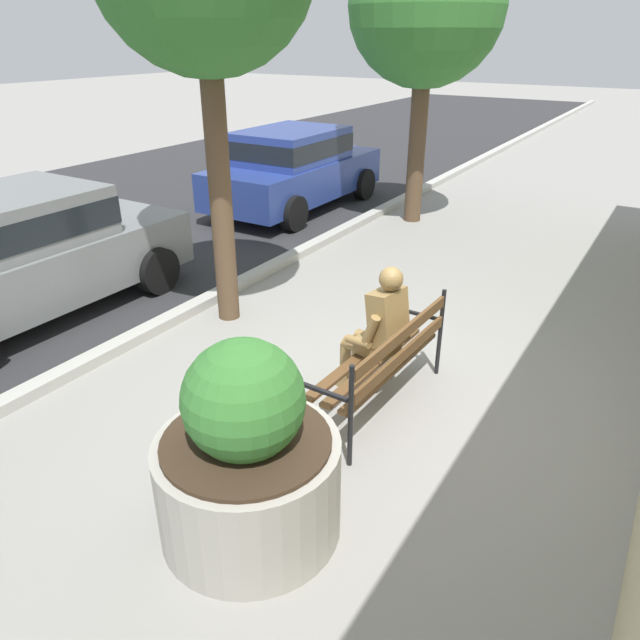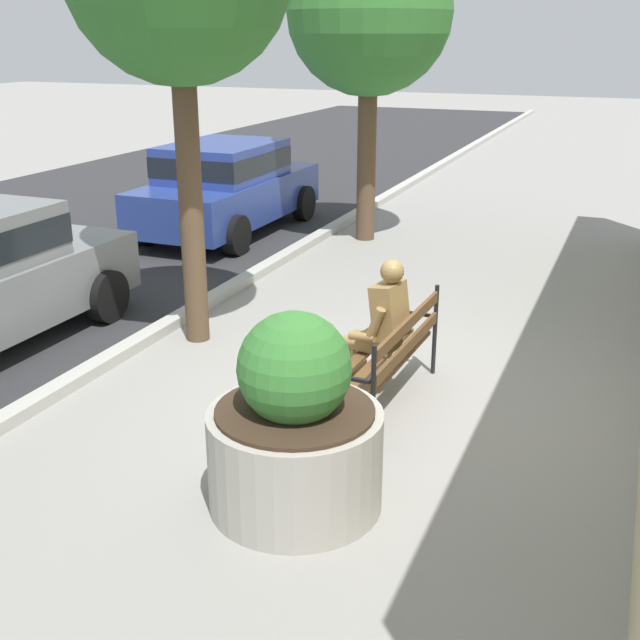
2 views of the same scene
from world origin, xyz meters
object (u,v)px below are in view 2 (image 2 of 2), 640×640
parked_car_blue (226,185)px  concrete_planter (295,431)px  street_tree_far_corner (369,13)px  bronze_statue_seated (377,329)px  park_bench (391,351)px

parked_car_blue → concrete_planter: bearing=-148.0°
street_tree_far_corner → concrete_planter: bearing=-164.3°
concrete_planter → parked_car_blue: parked_car_blue is taller
bronze_statue_seated → street_tree_far_corner: size_ratio=0.28×
park_bench → concrete_planter: (-1.85, 0.14, 0.06)m
concrete_planter → parked_car_blue: size_ratio=0.37×
bronze_statue_seated → street_tree_far_corner: (5.75, 2.12, 2.93)m
bronze_statue_seated → street_tree_far_corner: 6.79m
park_bench → concrete_planter: size_ratio=1.21×
bronze_statue_seated → street_tree_far_corner: street_tree_far_corner is taller
park_bench → street_tree_far_corner: bearing=21.4°
park_bench → bronze_statue_seated: (0.20, 0.21, 0.12)m
street_tree_far_corner → parked_car_blue: (-0.48, 2.38, -2.76)m
street_tree_far_corner → park_bench: bearing=-158.6°
bronze_statue_seated → street_tree_far_corner: bearing=20.3°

